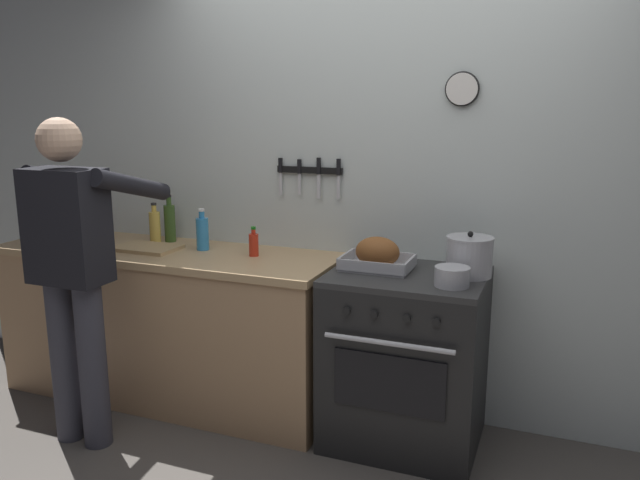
# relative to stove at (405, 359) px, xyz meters

# --- Properties ---
(wall_back) EXTENTS (6.00, 0.13, 2.60)m
(wall_back) POSITION_rel_stove_xyz_m (-0.22, 0.36, 0.85)
(wall_back) COLOR silver
(wall_back) RESTS_ON ground
(counter_block) EXTENTS (2.03, 0.65, 0.90)m
(counter_block) POSITION_rel_stove_xyz_m (-1.42, 0.00, 0.00)
(counter_block) COLOR tan
(counter_block) RESTS_ON ground
(stove) EXTENTS (0.76, 0.67, 0.90)m
(stove) POSITION_rel_stove_xyz_m (0.00, 0.00, 0.00)
(stove) COLOR black
(stove) RESTS_ON ground
(person_cook) EXTENTS (0.51, 0.63, 1.66)m
(person_cook) POSITION_rel_stove_xyz_m (-1.55, -0.60, 0.50)
(person_cook) COLOR #383842
(person_cook) RESTS_ON ground
(roasting_pan) EXTENTS (0.35, 0.26, 0.17)m
(roasting_pan) POSITION_rel_stove_xyz_m (-0.17, 0.03, 0.52)
(roasting_pan) COLOR #B7B7BC
(roasting_pan) RESTS_ON stove
(stock_pot) EXTENTS (0.23, 0.23, 0.22)m
(stock_pot) POSITION_rel_stove_xyz_m (0.28, 0.07, 0.55)
(stock_pot) COLOR #B7B7BC
(stock_pot) RESTS_ON stove
(saucepan) EXTENTS (0.16, 0.16, 0.09)m
(saucepan) POSITION_rel_stove_xyz_m (0.24, -0.14, 0.50)
(saucepan) COLOR #B7B7BC
(saucepan) RESTS_ON stove
(cutting_board) EXTENTS (0.36, 0.24, 0.02)m
(cutting_board) POSITION_rel_stove_xyz_m (-1.52, -0.04, 0.46)
(cutting_board) COLOR tan
(cutting_board) RESTS_ON counter_block
(bottle_cooking_oil) EXTENTS (0.07, 0.07, 0.25)m
(bottle_cooking_oil) POSITION_rel_stove_xyz_m (-1.58, 0.12, 0.55)
(bottle_cooking_oil) COLOR gold
(bottle_cooking_oil) RESTS_ON counter_block
(bottle_dish_soap) EXTENTS (0.07, 0.07, 0.24)m
(bottle_dish_soap) POSITION_rel_stove_xyz_m (-1.22, 0.07, 0.55)
(bottle_dish_soap) COLOR #338CCC
(bottle_dish_soap) RESTS_ON counter_block
(bottle_olive_oil) EXTENTS (0.07, 0.07, 0.29)m
(bottle_olive_oil) POSITION_rel_stove_xyz_m (-1.52, 0.19, 0.57)
(bottle_olive_oil) COLOR #385623
(bottle_olive_oil) RESTS_ON counter_block
(bottle_hot_sauce) EXTENTS (0.05, 0.05, 0.16)m
(bottle_hot_sauce) POSITION_rel_stove_xyz_m (-0.88, 0.05, 0.52)
(bottle_hot_sauce) COLOR red
(bottle_hot_sauce) RESTS_ON counter_block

